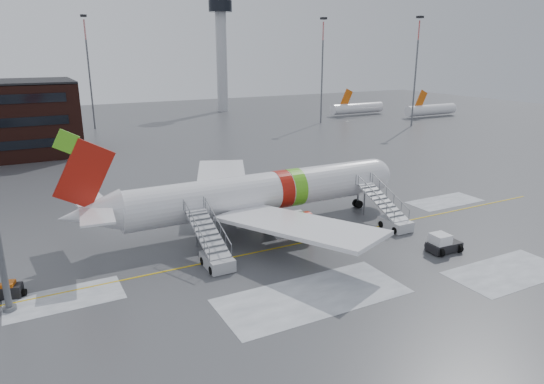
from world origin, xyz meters
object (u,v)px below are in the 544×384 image
airstair_aft (214,252)px  baggage_tractor (9,291)px  pushback_tug (443,244)px  airliner (254,194)px  airstair_fwd (391,217)px

airstair_aft → baggage_tractor: (-15.15, 1.64, -0.56)m
baggage_tractor → pushback_tug: bearing=-14.3°
airliner → airstair_fwd: (12.03, -6.54, -2.35)m
airliner → pushback_tug: size_ratio=11.50×
pushback_tug → baggage_tractor: pushback_tug is taller
airliner → airstair_aft: 9.80m
pushback_tug → baggage_tractor: 35.01m
airstair_aft → pushback_tug: 20.05m
airliner → baggage_tractor: size_ratio=14.71×
baggage_tractor → airstair_aft: bearing=-6.2°
airstair_fwd → airstair_aft: (-18.94, 0.00, 0.00)m
airliner → pushback_tug: (11.88, -13.55, -2.67)m
airstair_fwd → airstair_aft: 18.94m
airstair_fwd → airstair_aft: size_ratio=1.00×
airstair_fwd → pushback_tug: bearing=-91.3°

